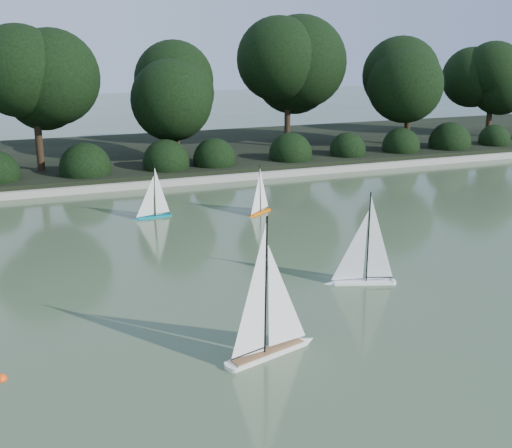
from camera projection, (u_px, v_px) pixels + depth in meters
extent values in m
plane|color=#38492C|center=(311.00, 315.00, 9.19)|extent=(80.00, 80.00, 0.00)
cube|color=gray|center=(164.00, 183.00, 17.22)|extent=(40.00, 0.35, 0.18)
cube|color=black|center=(135.00, 156.00, 20.78)|extent=(40.00, 8.00, 0.30)
cylinder|color=black|center=(40.00, 151.00, 17.67)|extent=(0.20, 0.20, 1.66)
sphere|color=black|center=(33.00, 76.00, 17.10)|extent=(2.66, 2.66, 2.66)
cylinder|color=black|center=(177.00, 147.00, 19.57)|extent=(0.20, 0.20, 1.26)
sphere|color=black|center=(175.00, 94.00, 19.13)|extent=(2.10, 2.10, 2.10)
cylinder|color=black|center=(287.00, 130.00, 21.52)|extent=(0.20, 0.20, 1.73)
sphere|color=black|center=(288.00, 65.00, 20.93)|extent=(2.80, 2.80, 2.80)
cylinder|color=black|center=(407.00, 132.00, 21.97)|extent=(0.20, 0.20, 1.48)
sphere|color=black|center=(410.00, 76.00, 21.45)|extent=(2.52, 2.52, 2.52)
cylinder|color=black|center=(488.00, 125.00, 23.92)|extent=(0.20, 0.20, 1.40)
sphere|color=black|center=(493.00, 78.00, 23.44)|extent=(2.24, 2.24, 2.24)
sphere|color=black|center=(3.00, 174.00, 16.53)|extent=(1.10, 1.10, 1.10)
sphere|color=black|center=(83.00, 169.00, 17.23)|extent=(1.10, 1.10, 1.10)
sphere|color=black|center=(156.00, 163.00, 17.92)|extent=(1.10, 1.10, 1.10)
sphere|color=black|center=(224.00, 159.00, 18.62)|extent=(1.10, 1.10, 1.10)
sphere|color=black|center=(286.00, 154.00, 19.32)|extent=(1.10, 1.10, 1.10)
sphere|color=black|center=(345.00, 150.00, 20.02)|extent=(1.10, 1.10, 1.10)
sphere|color=black|center=(399.00, 147.00, 20.72)|extent=(1.10, 1.10, 1.10)
sphere|color=black|center=(450.00, 143.00, 21.42)|extent=(1.10, 1.10, 1.10)
sphere|color=black|center=(498.00, 140.00, 22.12)|extent=(1.10, 1.10, 1.10)
cube|color=white|center=(363.00, 281.00, 10.36)|extent=(0.96, 0.49, 0.10)
cone|color=white|center=(329.00, 281.00, 10.34)|extent=(0.24, 0.24, 0.19)
cylinder|color=white|center=(392.00, 280.00, 10.38)|extent=(0.15, 0.15, 0.10)
cylinder|color=black|center=(369.00, 234.00, 10.14)|extent=(0.02, 0.02, 1.48)
cylinder|color=black|center=(379.00, 275.00, 10.34)|extent=(0.42, 0.16, 0.02)
cube|color=white|center=(268.00, 351.00, 8.02)|extent=(1.16, 0.55, 0.11)
cone|color=white|center=(307.00, 336.00, 8.41)|extent=(0.29, 0.29, 0.23)
cylinder|color=white|center=(231.00, 365.00, 7.68)|extent=(0.17, 0.17, 0.11)
cube|color=olive|center=(268.00, 346.00, 8.00)|extent=(1.06, 0.47, 0.01)
cylinder|color=black|center=(265.00, 282.00, 7.72)|extent=(0.03, 0.03, 1.77)
cylinder|color=black|center=(249.00, 349.00, 7.80)|extent=(0.51, 0.17, 0.02)
cube|color=#FF6A00|center=(260.00, 212.00, 14.55)|extent=(0.64, 0.52, 0.07)
cone|color=#FF6A00|center=(251.00, 216.00, 14.22)|extent=(0.19, 0.19, 0.14)
cylinder|color=#FF6A00|center=(268.00, 208.00, 14.83)|extent=(0.12, 0.12, 0.07)
cylinder|color=black|center=(261.00, 187.00, 14.42)|extent=(0.02, 0.02, 1.07)
cylinder|color=black|center=(265.00, 207.00, 14.68)|extent=(0.26, 0.19, 0.01)
cube|color=#037C8C|center=(154.00, 216.00, 14.18)|extent=(0.75, 0.23, 0.07)
cone|color=#037C8C|center=(135.00, 218.00, 13.99)|extent=(0.16, 0.16, 0.15)
cylinder|color=#037C8C|center=(170.00, 214.00, 14.35)|extent=(0.10, 0.10, 0.07)
cylinder|color=black|center=(154.00, 189.00, 14.03)|extent=(0.02, 0.02, 1.14)
cylinder|color=black|center=(162.00, 211.00, 14.25)|extent=(0.34, 0.05, 0.01)
sphere|color=#FF470D|center=(1.00, 380.00, 7.46)|extent=(0.14, 0.14, 0.14)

